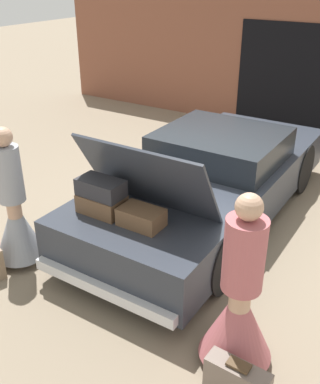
{
  "coord_description": "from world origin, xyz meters",
  "views": [
    {
      "loc": [
        2.41,
        -5.07,
        3.19
      ],
      "look_at": [
        0.0,
        -1.29,
        0.91
      ],
      "focal_mm": 42.0,
      "sensor_mm": 36.0,
      "label": 1
    }
  ],
  "objects_px": {
    "car": "(210,180)",
    "suitcase_beside_right_person": "(237,381)",
    "person_right": "(239,308)",
    "person_left": "(15,216)"
  },
  "relations": [
    {
      "from": "suitcase_beside_right_person",
      "to": "person_left",
      "type": "bearing_deg",
      "value": 172.47
    },
    {
      "from": "person_left",
      "to": "suitcase_beside_right_person",
      "type": "xyz_separation_m",
      "value": [
        2.96,
        -0.39,
        -0.43
      ]
    },
    {
      "from": "car",
      "to": "suitcase_beside_right_person",
      "type": "distance_m",
      "value": 3.05
    },
    {
      "from": "suitcase_beside_right_person",
      "to": "person_right",
      "type": "bearing_deg",
      "value": 116.25
    },
    {
      "from": "car",
      "to": "suitcase_beside_right_person",
      "type": "bearing_deg",
      "value": -58.71
    },
    {
      "from": "person_right",
      "to": "car",
      "type": "bearing_deg",
      "value": 23.36
    },
    {
      "from": "person_left",
      "to": "car",
      "type": "bearing_deg",
      "value": 148.74
    },
    {
      "from": "car",
      "to": "suitcase_beside_right_person",
      "type": "relative_size",
      "value": 8.78
    },
    {
      "from": "person_left",
      "to": "person_right",
      "type": "bearing_deg",
      "value": 90.29
    },
    {
      "from": "car",
      "to": "suitcase_beside_right_person",
      "type": "height_order",
      "value": "car"
    }
  ]
}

